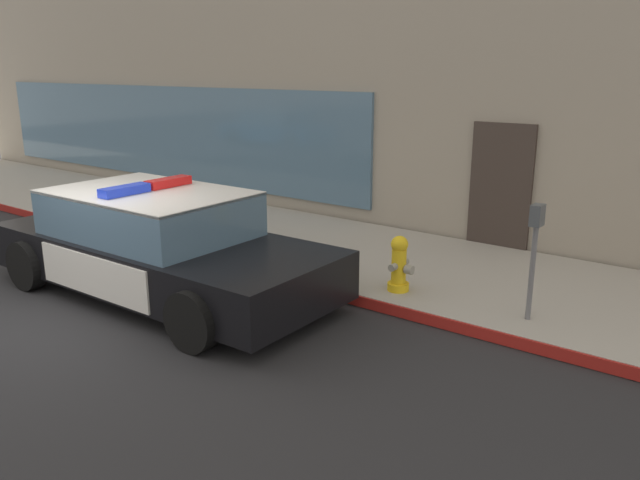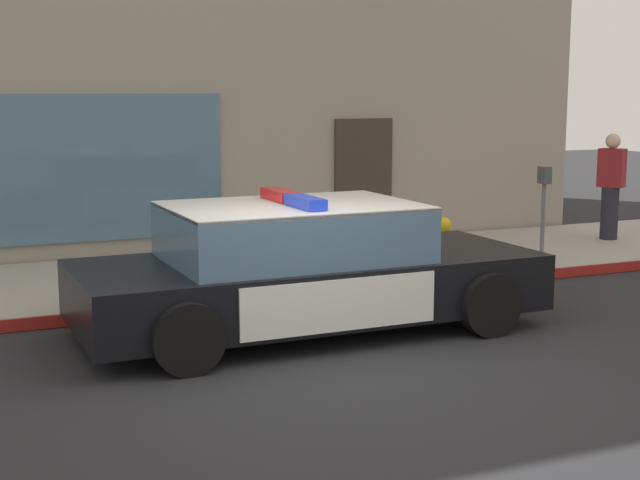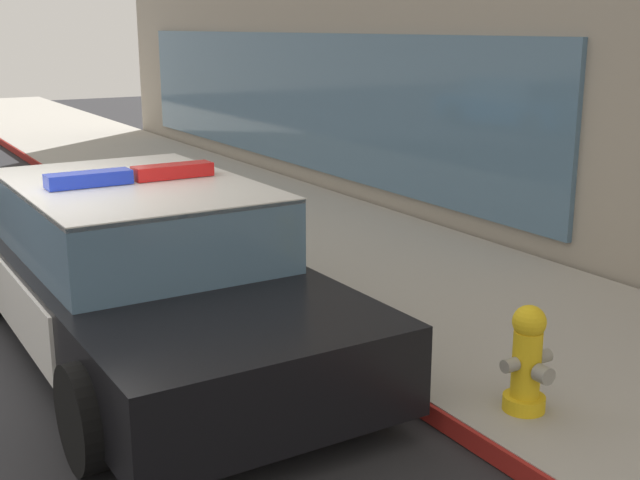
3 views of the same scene
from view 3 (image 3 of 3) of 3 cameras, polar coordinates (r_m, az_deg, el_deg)
sidewalk at (r=8.57m, az=5.38°, el=-2.56°), size 48.00×3.25×0.15m
curb_red_paint at (r=7.76m, az=-4.50°, el=-4.40°), size 28.80×0.04×0.14m
police_cruiser at (r=6.85m, az=-12.22°, el=-1.98°), size 4.96×2.22×1.49m
fire_hydrant at (r=5.54m, az=14.23°, el=-8.12°), size 0.34×0.39×0.73m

